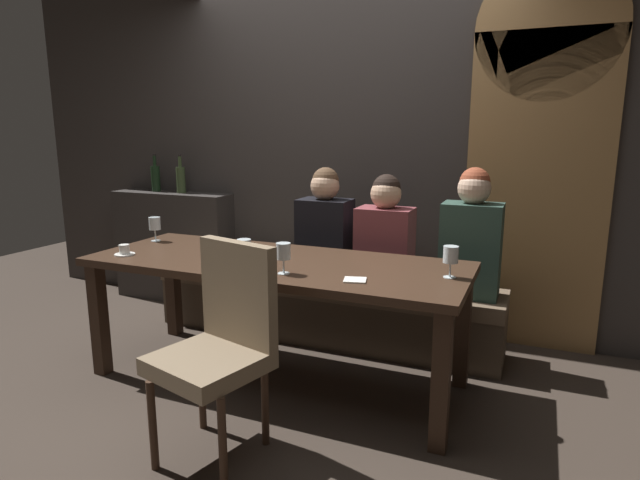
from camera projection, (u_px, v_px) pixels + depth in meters
The scene contains 18 objects.
ground at pixel (277, 378), 3.18m from camera, with size 9.00×9.00×0.00m, color #382D26.
back_wall_tiled at pixel (349, 127), 3.97m from camera, with size 6.00×0.12×3.00m, color #383330.
arched_door at pixel (540, 147), 3.42m from camera, with size 0.90×0.05×2.55m.
back_counter at pixel (175, 246), 4.61m from camera, with size 1.10×0.28×0.95m, color #2F2B29.
dining_table at pixel (276, 275), 3.04m from camera, with size 2.20×0.84×0.74m.
banquette_bench at pixel (322, 307), 3.76m from camera, with size 2.50×0.44×0.45m.
chair_near_side at pixel (221, 337), 2.37m from camera, with size 0.54×0.54×0.98m.
diner_redhead at pixel (325, 227), 3.65m from camera, with size 0.36×0.24×0.78m.
diner_bearded at pixel (385, 234), 3.45m from camera, with size 0.36×0.24×0.75m.
diner_far_end at pixel (471, 236), 3.24m from camera, with size 0.36×0.24×0.81m.
wine_bottle_dark_red at pixel (156, 178), 4.57m from camera, with size 0.08×0.08×0.33m.
wine_bottle_pale_label at pixel (181, 179), 4.45m from camera, with size 0.08×0.08×0.33m.
wine_glass_near_left at pixel (244, 249), 2.81m from camera, with size 0.08×0.08×0.16m.
wine_glass_near_right at pixel (283, 252), 2.71m from camera, with size 0.08×0.08×0.16m.
wine_glass_far_right at pixel (451, 255), 2.64m from camera, with size 0.08×0.08×0.16m.
wine_glass_center_front at pixel (155, 224), 3.52m from camera, with size 0.08×0.08×0.16m.
espresso_cup at pixel (124, 251), 3.14m from camera, with size 0.12×0.12×0.06m.
folded_napkin at pixel (355, 280), 2.61m from camera, with size 0.11×0.10×0.01m, color silver.
Camera 1 is at (1.38, -2.60, 1.47)m, focal length 29.45 mm.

